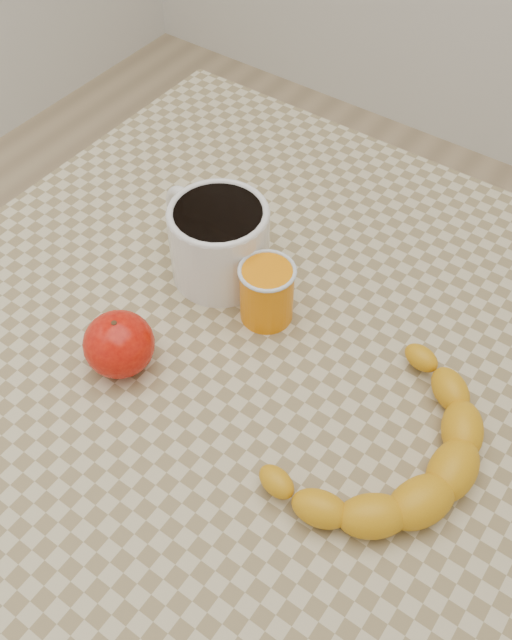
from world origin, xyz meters
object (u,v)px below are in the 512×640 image
Objects in this scene: banana at (383,446)px; orange_juice_glass at (267,292)px; coffee_mug at (218,238)px; apple at (119,344)px; table at (256,375)px.

orange_juice_glass is at bearing 177.99° from banana.
coffee_mug reaches higher than orange_juice_glass.
banana is (0.20, -0.09, -0.02)m from orange_juice_glass.
coffee_mug is at bearing 90.35° from apple.
apple is (-0.09, -0.15, -0.00)m from orange_juice_glass.
orange_juice_glass reaches higher than banana.
table is at bearing -80.33° from orange_juice_glass.
orange_juice_glass is 0.86× the size of apple.
coffee_mug is 0.18m from apple.
orange_juice_glass is 0.22× the size of banana.
apple is at bearing -146.05° from banana.
orange_juice_glass is (-0.00, 0.03, 0.12)m from table.
table is at bearing -175.49° from banana.
table is 0.19m from apple.
apple is 0.26× the size of banana.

